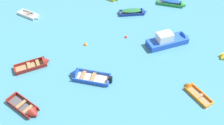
{
  "coord_description": "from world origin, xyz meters",
  "views": [
    {
      "loc": [
        -1.68,
        1.46,
        18.12
      ],
      "look_at": [
        0.0,
        20.01,
        0.15
      ],
      "focal_mm": 39.17,
      "sensor_mm": 36.0,
      "label": 1
    }
  ],
  "objects": [
    {
      "name": "rowboat_green_back_row_center",
      "position": [
        9.92,
        31.05,
        0.33
      ],
      "size": [
        4.2,
        2.55,
        1.13
      ],
      "color": "gray",
      "rests_on": "ground_plane"
    },
    {
      "name": "rowboat_maroon_cluster_inner",
      "position": [
        -7.65,
        20.55,
        0.19
      ],
      "size": [
        3.83,
        2.36,
        1.14
      ],
      "color": "#99754C",
      "rests_on": "ground_plane"
    },
    {
      "name": "rowboat_white_near_camera",
      "position": [
        -9.6,
        29.68,
        0.16
      ],
      "size": [
        3.22,
        2.72,
        0.99
      ],
      "color": "gray",
      "rests_on": "ground_plane"
    },
    {
      "name": "mooring_buoy_between_boats_left",
      "position": [
        2.1,
        24.34,
        0.0
      ],
      "size": [
        0.39,
        0.39,
        0.39
      ],
      "primitive_type": "sphere",
      "color": "red",
      "rests_on": "ground_plane"
    },
    {
      "name": "rowboat_orange_cluster_outer",
      "position": [
        7.26,
        15.67,
        0.14
      ],
      "size": [
        2.24,
        3.22,
        0.92
      ],
      "color": "#99754C",
      "rests_on": "ground_plane"
    },
    {
      "name": "mooring_buoy_outer_edge",
      "position": [
        -2.76,
        23.37,
        0.0
      ],
      "size": [
        0.45,
        0.45,
        0.45
      ],
      "primitive_type": "sphere",
      "color": "orange",
      "rests_on": "ground_plane"
    },
    {
      "name": "rowboat_deep_blue_midfield_right",
      "position": [
        4.09,
        29.38,
        0.3
      ],
      "size": [
        3.78,
        1.28,
        1.08
      ],
      "color": "gray",
      "rests_on": "ground_plane"
    },
    {
      "name": "rowboat_maroon_back_row_right",
      "position": [
        -7.8,
        14.58,
        0.19
      ],
      "size": [
        3.41,
        3.2,
        1.1
      ],
      "color": "#4C4C51",
      "rests_on": "ground_plane"
    },
    {
      "name": "rowboat_blue_distant_center",
      "position": [
        -3.21,
        18.33,
        0.21
      ],
      "size": [
        4.45,
        2.63,
        1.35
      ],
      "color": "beige",
      "rests_on": "ground_plane"
    },
    {
      "name": "motor_launch_blue_center",
      "position": [
        6.99,
        22.76,
        0.54
      ],
      "size": [
        5.52,
        2.87,
        1.96
      ],
      "color": "blue",
      "rests_on": "ground_plane"
    }
  ]
}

